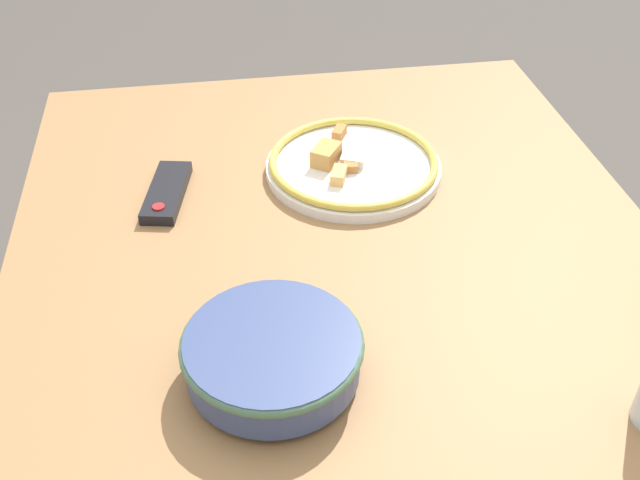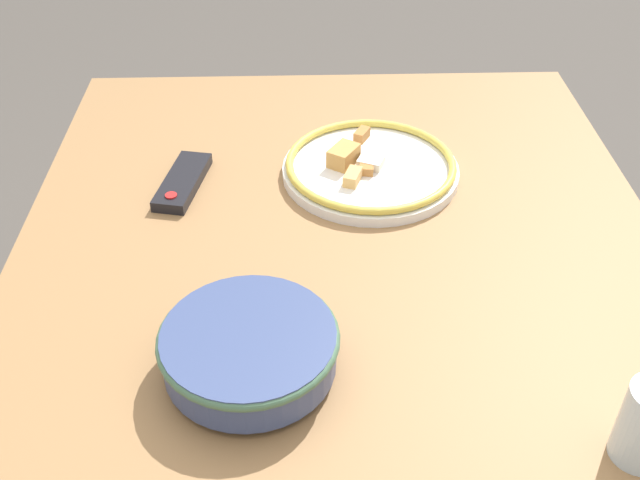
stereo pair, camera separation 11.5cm
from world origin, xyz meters
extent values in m
cube|color=olive|center=(0.00, 0.00, 0.73)|extent=(1.35, 1.05, 0.04)
cylinder|color=olive|center=(0.61, -0.45, 0.36)|extent=(0.06, 0.06, 0.71)
cylinder|color=olive|center=(0.61, 0.45, 0.36)|extent=(0.06, 0.06, 0.71)
cylinder|color=#384775|center=(-0.20, 0.13, 0.76)|extent=(0.10, 0.10, 0.01)
cylinder|color=#384775|center=(-0.20, 0.13, 0.79)|extent=(0.23, 0.23, 0.06)
cylinder|color=#B75B23|center=(-0.20, 0.13, 0.79)|extent=(0.20, 0.20, 0.05)
torus|color=#42664C|center=(-0.20, 0.13, 0.81)|extent=(0.23, 0.23, 0.01)
cylinder|color=white|center=(0.26, -0.06, 0.76)|extent=(0.32, 0.32, 0.02)
torus|color=gold|center=(0.26, -0.06, 0.78)|extent=(0.31, 0.31, 0.01)
cube|color=tan|center=(0.22, -0.03, 0.78)|extent=(0.05, 0.04, 0.02)
cube|color=tan|center=(0.28, -0.02, 0.79)|extent=(0.07, 0.06, 0.03)
cube|color=#B2753D|center=(0.36, -0.05, 0.78)|extent=(0.04, 0.03, 0.02)
cube|color=#B2753D|center=(0.25, -0.06, 0.78)|extent=(0.04, 0.03, 0.02)
cube|color=silver|center=(0.27, -0.06, 0.78)|extent=(0.05, 0.05, 0.02)
cube|color=black|center=(0.24, 0.27, 0.76)|extent=(0.18, 0.09, 0.02)
cylinder|color=red|center=(0.18, 0.28, 0.77)|extent=(0.02, 0.02, 0.00)
camera|label=1|loc=(-0.86, 0.18, 1.50)|focal=42.00mm
camera|label=2|loc=(-0.87, 0.06, 1.50)|focal=42.00mm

